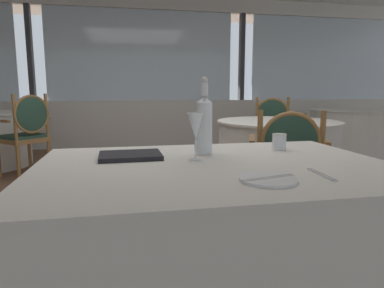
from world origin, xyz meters
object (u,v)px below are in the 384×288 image
Objects in this scene: wine_glass at (195,128)px; menu_book at (130,156)px; side_plate at (268,179)px; water_tumbler at (279,142)px; dining_chair_2_1 at (27,129)px; dining_chair_1_0 at (283,122)px; water_bottle at (204,123)px; dining_chair_0_0 at (287,162)px; dining_chair_0_1 at (272,128)px.

menu_book is (-0.27, 0.12, -0.13)m from wine_glass.
side_plate is 0.95× the size of wine_glass.
dining_chair_2_1 is (-1.90, 2.72, -0.20)m from water_tumbler.
water_tumbler is 3.86m from dining_chair_1_0.
water_bottle is 0.36× the size of dining_chair_2_1.
dining_chair_0_0 is at bearing 58.95° from water_tumbler.
water_bottle reaches higher than water_tumbler.
side_plate is 0.54m from water_bottle.
water_bottle is 4.43× the size of water_tumbler.
dining_chair_1_0 is (2.47, 3.52, -0.21)m from menu_book.
wine_glass is (-0.07, -0.14, -0.00)m from water_bottle.
dining_chair_1_0 is at bearing -4.17° from dining_chair_0_0.
wine_glass reaches higher than dining_chair_1_0.
dining_chair_0_1 is 3.02m from dining_chair_2_1.
water_bottle reaches higher than wine_glass.
water_bottle is 0.40× the size of dining_chair_0_0.
side_plate is 4.49m from dining_chair_1_0.
dining_chair_1_0 is at bearing 63.45° from water_tumbler.
water_tumbler is at bearing 167.67° from dining_chair_2_1.
dining_chair_2_1 reaches higher than menu_book.
menu_book is at bearing 155.28° from dining_chair_2_1.
dining_chair_0_1 reaches higher than side_plate.
water_tumbler is at bearing -101.74° from dining_chair_1_0.
dining_chair_0_1 is at bearing -108.42° from dining_chair_1_0.
water_bottle is at bearing -9.14° from dining_chair_0_1.
water_bottle is at bearing -173.60° from water_tumbler.
dining_chair_2_1 reaches higher than side_plate.
dining_chair_0_1 is at bearing 65.30° from side_plate.
dining_chair_0_1 is (1.85, 2.58, -0.20)m from menu_book.
dining_chair_0_0 reaches higher than side_plate.
dining_chair_2_1 is at bearing 125.05° from water_tumbler.
dining_chair_2_1 reaches higher than dining_chair_0_0.
menu_book is 3.18m from dining_chair_0_1.
dining_chair_2_1 is at bearing -72.53° from dining_chair_0_1.
menu_book is 0.30× the size of dining_chair_1_0.
wine_glass is 0.75× the size of menu_book.
water_tumbler reaches higher than side_plate.
dining_chair_0_1 is (1.51, 2.55, -0.33)m from water_bottle.
water_tumbler is 2.75m from dining_chair_0_1.
dining_chair_0_0 is 3.10m from dining_chair_2_1.
side_plate is 0.42m from wine_glass.
dining_chair_1_0 reaches higher than menu_book.
wine_glass is 2.53× the size of water_tumbler.
water_bottle is 1.32× the size of menu_book.
water_bottle is 0.39× the size of dining_chair_1_0.
wine_glass is at bearing 154.69° from dining_chair_0_0.
dining_chair_1_0 is 3.70m from dining_chair_2_1.
dining_chair_0_1 is (1.58, 2.70, -0.33)m from wine_glass.
menu_book is 1.30m from dining_chair_0_0.
side_plate is at bearing -49.36° from menu_book.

